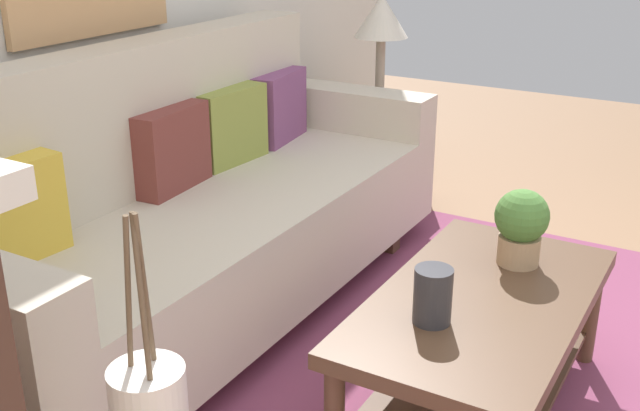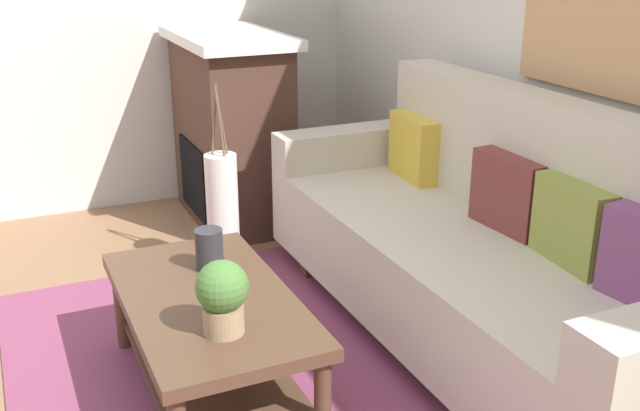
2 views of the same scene
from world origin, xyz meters
TOP-DOWN VIEW (x-y plane):
  - area_rug at (0.00, 0.50)m, footprint 2.79×1.67m
  - couch at (-0.09, 1.58)m, footprint 2.41×0.84m
  - throw_pillow_mustard at (-0.85, 1.71)m, footprint 0.37×0.15m
  - throw_pillow_maroon at (-0.09, 1.71)m, footprint 0.37×0.15m
  - throw_pillow_olive at (0.30, 1.71)m, footprint 0.37×0.15m
  - throw_pillow_plum at (0.68, 1.71)m, footprint 0.37×0.16m
  - coffee_table at (-0.18, 0.41)m, footprint 1.10×0.60m
  - tabletop_vase at (-0.40, 0.49)m, footprint 0.11×0.11m
  - potted_plant_tabletop at (0.11, 0.39)m, footprint 0.18×0.18m
  - side_table at (1.42, 1.55)m, footprint 0.44×0.44m
  - table_lamp at (1.42, 1.55)m, footprint 0.28×0.28m
  - floor_vase_branch_a at (-1.23, 0.80)m, footprint 0.05×0.03m
  - floor_vase_branch_b at (-1.26, 0.82)m, footprint 0.03×0.05m
  - floor_vase_branch_c at (-1.26, 0.78)m, footprint 0.04×0.04m

SIDE VIEW (x-z plane):
  - area_rug at x=0.00m, z-range 0.00..0.01m
  - side_table at x=1.42m, z-range 0.00..0.56m
  - coffee_table at x=-0.18m, z-range 0.10..0.53m
  - couch at x=-0.09m, z-range -0.11..0.97m
  - tabletop_vase at x=-0.40m, z-range 0.43..0.60m
  - potted_plant_tabletop at x=0.11m, z-range 0.44..0.70m
  - throw_pillow_mustard at x=-0.85m, z-range 0.52..0.84m
  - throw_pillow_maroon at x=-0.09m, z-range 0.52..0.84m
  - throw_pillow_olive at x=0.30m, z-range 0.52..0.84m
  - throw_pillow_plum at x=0.68m, z-range 0.52..0.84m
  - floor_vase_branch_a at x=-1.23m, z-range 0.65..1.01m
  - floor_vase_branch_b at x=-1.26m, z-range 0.65..1.01m
  - floor_vase_branch_c at x=-1.26m, z-range 0.65..1.01m
  - table_lamp at x=1.42m, z-range 0.71..1.28m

